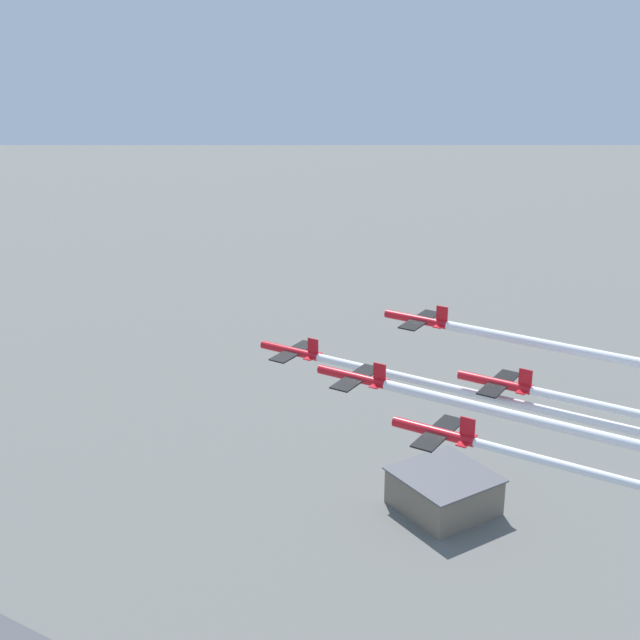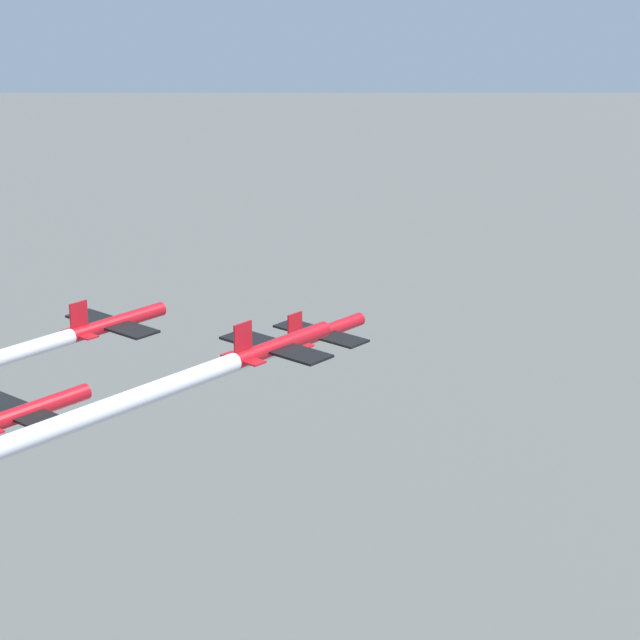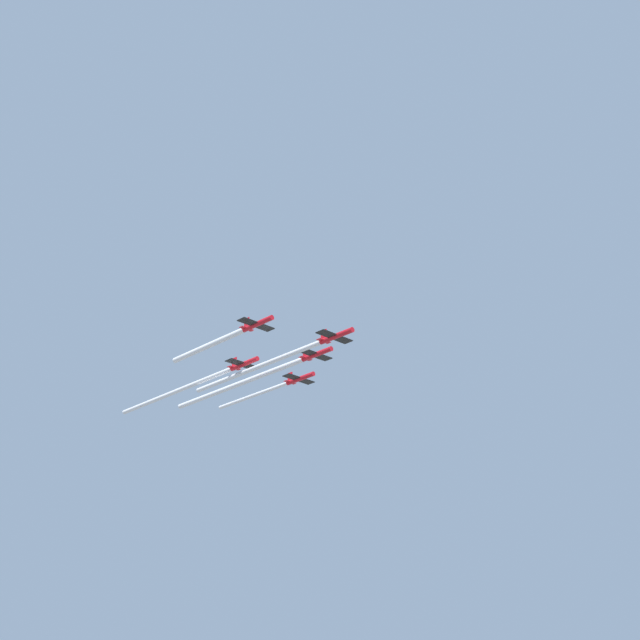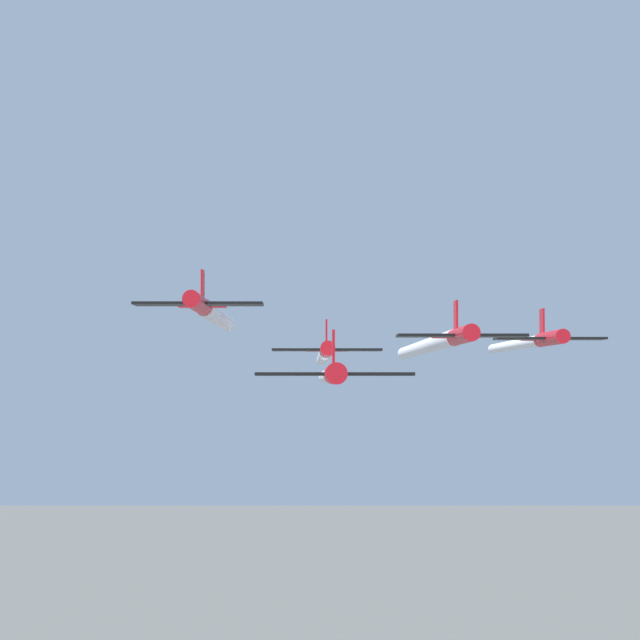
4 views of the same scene
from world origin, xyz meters
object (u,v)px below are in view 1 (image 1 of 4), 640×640
object	(u,v)px
jet_1	(354,377)
jet_4	(497,383)
jet_3	(436,432)
jet_0	(292,351)
hangar	(444,491)
jet_2	(418,319)

from	to	relation	value
jet_1	jet_4	bearing A→B (deg)	-59.53
jet_1	jet_3	xyz separation A→B (m)	(-1.91, -19.08, 0.35)
jet_0	jet_4	xyz separation A→B (m)	(13.83, -30.02, 2.32)
hangar	jet_4	world-z (taller)	jet_4
hangar	jet_3	distance (m)	181.39
hangar	jet_3	bearing A→B (deg)	-132.90
jet_2	hangar	bearing A→B (deg)	20.37
jet_0	jet_2	world-z (taller)	jet_2
jet_2	jet_3	xyz separation A→B (m)	(-19.57, -27.22, -1.98)
jet_4	jet_2	bearing A→B (deg)	59.53
jet_1	jet_2	distance (m)	19.58
jet_1	jet_2	size ratio (longest dim) A/B	1.00
jet_0	jet_1	bearing A→B (deg)	-120.47
jet_0	hangar	bearing A→B (deg)	11.68
jet_2	jet_3	world-z (taller)	jet_2
jet_2	jet_3	bearing A→B (deg)	-150.46
hangar	jet_2	distance (m)	155.60
jet_3	jet_4	xyz separation A→B (m)	(17.66, 8.14, -0.98)
jet_2	jet_0	bearing A→B (deg)	120.47
jet_0	jet_2	distance (m)	19.89
jet_2	jet_3	size ratio (longest dim) A/B	1.00
hangar	jet_0	xyz separation A→B (m)	(-100.57, -74.18, 93.56)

